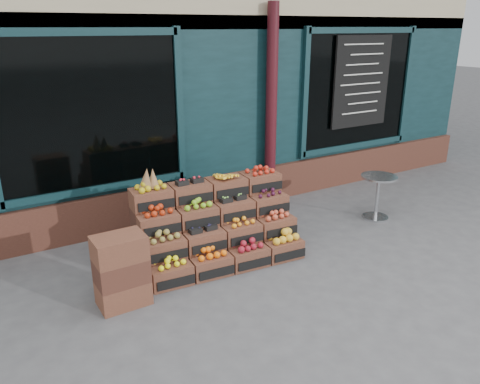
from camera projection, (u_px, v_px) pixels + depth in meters
ground at (283, 270)px, 5.77m from camera, size 60.00×60.00×0.00m
shop_facade at (132, 50)px, 9.09m from camera, size 12.00×6.24×4.80m
crate_display at (215, 229)px, 6.01m from camera, size 2.08×1.14×1.26m
spare_crates at (121, 271)px, 4.95m from camera, size 0.54×0.38×0.80m
bistro_table at (378, 192)px, 7.20m from camera, size 0.55×0.55×0.69m
shopkeeper at (89, 163)px, 7.04m from camera, size 0.72×0.54×1.80m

